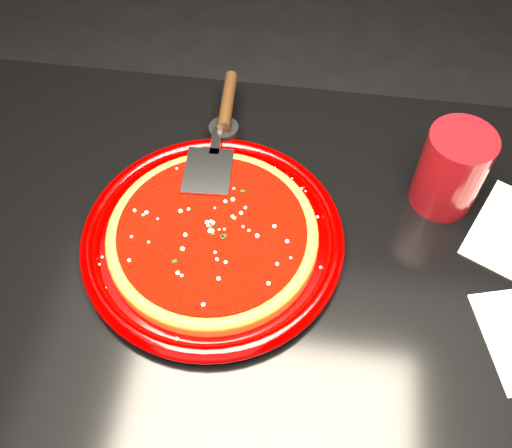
{
  "coord_description": "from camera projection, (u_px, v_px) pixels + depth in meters",
  "views": [
    {
      "loc": [
        0.04,
        -0.41,
        1.47
      ],
      "look_at": [
        -0.03,
        0.07,
        0.77
      ],
      "focal_mm": 40.0,
      "sensor_mm": 36.0,
      "label": 1
    }
  ],
  "objects": [
    {
      "name": "pizza_sauce",
      "position": [
        212.0,
        231.0,
        0.82
      ],
      "size": [
        0.35,
        0.35,
        0.01
      ],
      "primitive_type": "cylinder",
      "rotation": [
        0.0,
        0.0,
        0.33
      ],
      "color": "#740901",
      "rests_on": "plate"
    },
    {
      "name": "pizza_server",
      "position": [
        220.0,
        132.0,
        0.92
      ],
      "size": [
        0.1,
        0.31,
        0.02
      ],
      "primitive_type": null,
      "rotation": [
        0.0,
        0.0,
        0.06
      ],
      "color": "silver",
      "rests_on": "plate"
    },
    {
      "name": "basil_flecks",
      "position": [
        212.0,
        229.0,
        0.82
      ],
      "size": [
        0.24,
        0.24,
        0.0
      ],
      "primitive_type": null,
      "color": "black",
      "rests_on": "plate"
    },
    {
      "name": "floor",
      "position": [
        264.0,
        423.0,
        1.44
      ],
      "size": [
        4.0,
        4.0,
        0.01
      ],
      "primitive_type": "cube",
      "color": "black",
      "rests_on": "ground"
    },
    {
      "name": "table",
      "position": [
        266.0,
        369.0,
        1.13
      ],
      "size": [
        1.2,
        0.8,
        0.75
      ],
      "primitive_type": "cube",
      "color": "black",
      "rests_on": "floor"
    },
    {
      "name": "ramekin",
      "position": [
        224.0,
        135.0,
        0.95
      ],
      "size": [
        0.06,
        0.06,
        0.04
      ],
      "primitive_type": "cylinder",
      "rotation": [
        0.0,
        0.0,
        -0.41
      ],
      "color": "black",
      "rests_on": "table"
    },
    {
      "name": "pizza_crust",
      "position": [
        213.0,
        236.0,
        0.84
      ],
      "size": [
        0.39,
        0.39,
        0.02
      ],
      "primitive_type": "cylinder",
      "rotation": [
        0.0,
        0.0,
        0.33
      ],
      "color": "brown",
      "rests_on": "plate"
    },
    {
      "name": "pizza_crust_rim",
      "position": [
        212.0,
        234.0,
        0.83
      ],
      "size": [
        0.39,
        0.39,
        0.02
      ],
      "primitive_type": "torus",
      "rotation": [
        0.0,
        0.0,
        0.33
      ],
      "color": "brown",
      "rests_on": "plate"
    },
    {
      "name": "parmesan_dusting",
      "position": [
        212.0,
        228.0,
        0.82
      ],
      "size": [
        0.27,
        0.27,
        0.01
      ],
      "primitive_type": null,
      "color": "beige",
      "rests_on": "plate"
    },
    {
      "name": "cup",
      "position": [
        451.0,
        170.0,
        0.84
      ],
      "size": [
        0.11,
        0.11,
        0.14
      ],
      "primitive_type": "cylinder",
      "rotation": [
        0.0,
        0.0,
        0.12
      ],
      "color": "maroon",
      "rests_on": "table"
    },
    {
      "name": "plate",
      "position": [
        213.0,
        238.0,
        0.84
      ],
      "size": [
        0.49,
        0.49,
        0.03
      ],
      "primitive_type": "cylinder",
      "rotation": [
        0.0,
        0.0,
        0.33
      ],
      "color": "#850000",
      "rests_on": "table"
    }
  ]
}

